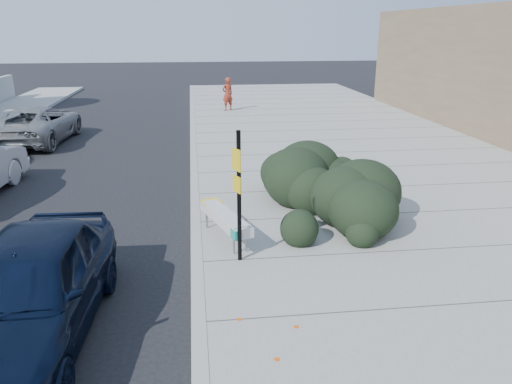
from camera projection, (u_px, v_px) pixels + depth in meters
ground at (197, 269)px, 9.26m from camera, size 120.00×120.00×0.00m
sidewalk_near at (386, 178)px, 14.62m from camera, size 11.20×50.00×0.15m
curb_near at (194, 185)px, 13.95m from camera, size 0.22×50.00×0.17m
bench at (225, 218)px, 10.09m from camera, size 0.98×1.96×0.58m
bike_rack at (314, 184)px, 12.19m from camera, size 0.17×0.55×0.82m
sign_post at (238, 189)px, 8.87m from camera, size 0.15×0.27×2.45m
hedge at (325, 175)px, 11.67m from camera, size 3.31×4.87×1.67m
sedan_navy at (28, 289)px, 6.99m from camera, size 2.06×4.66×1.56m
suv_silver at (37, 124)px, 19.39m from camera, size 2.73×5.23×1.40m
pedestrian at (228, 94)px, 25.93m from camera, size 0.74×0.65×1.70m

